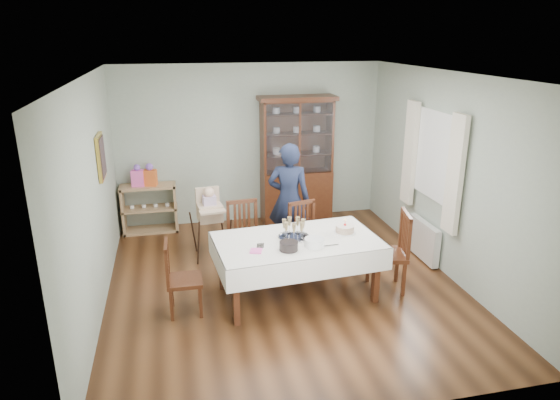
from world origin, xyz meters
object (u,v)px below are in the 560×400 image
object	(u,v)px
china_cabinet	(297,158)
chair_far_right	(307,251)
woman	(289,200)
birthday_cake	(345,229)
gift_bag_pink	(138,177)
champagne_tray	(294,233)
gift_bag_orange	(150,176)
chair_end_right	(387,267)
chair_far_left	(246,253)
chair_end_left	(184,292)
high_chair	(211,229)
sideboard	(150,208)
dining_table	(297,267)

from	to	relation	value
china_cabinet	chair_far_right	distance (m)	2.13
woman	birthday_cake	world-z (taller)	woman
chair_far_right	woman	bearing A→B (deg)	87.46
gift_bag_pink	champagne_tray	bearing A→B (deg)	-52.36
china_cabinet	gift_bag_orange	world-z (taller)	china_cabinet
chair_end_right	chair_far_left	bearing A→B (deg)	-103.80
champagne_tray	gift_bag_pink	world-z (taller)	gift_bag_pink
chair_far_right	gift_bag_pink	bearing A→B (deg)	126.47
chair_end_left	gift_bag_orange	distance (m)	2.82
chair_end_left	woman	bearing A→B (deg)	-47.99
birthday_cake	gift_bag_orange	world-z (taller)	gift_bag_orange
champagne_tray	birthday_cake	bearing A→B (deg)	1.56
woman	gift_bag_pink	distance (m)	2.56
chair_end_left	chair_end_right	bearing A→B (deg)	-88.44
high_chair	chair_end_left	bearing A→B (deg)	-112.78
sideboard	high_chair	xyz separation A→B (m)	(0.90, -1.17, 0.01)
dining_table	gift_bag_pink	world-z (taller)	gift_bag_pink
dining_table	chair_end_right	size ratio (longest dim) A/B	2.00
birthday_cake	gift_bag_pink	world-z (taller)	gift_bag_pink
chair_end_left	high_chair	xyz separation A→B (m)	(0.46, 1.55, 0.14)
sideboard	gift_bag_orange	size ratio (longest dim) A/B	2.43
chair_far_left	woman	world-z (taller)	woman
sideboard	gift_bag_pink	bearing A→B (deg)	-171.87
gift_bag_orange	sideboard	bearing A→B (deg)	159.57
sideboard	gift_bag_orange	bearing A→B (deg)	-20.43
chair_end_right	high_chair	xyz separation A→B (m)	(-2.12, 1.53, 0.10)
gift_bag_pink	chair_far_right	bearing A→B (deg)	-39.84
chair_far_right	chair_end_left	bearing A→B (deg)	-169.38
dining_table	chair_far_left	world-z (taller)	chair_far_left
dining_table	sideboard	size ratio (longest dim) A/B	2.32
dining_table	china_cabinet	size ratio (longest dim) A/B	0.96
woman	sideboard	bearing A→B (deg)	-15.65
china_cabinet	chair_far_right	world-z (taller)	china_cabinet
dining_table	chair_end_left	distance (m)	1.41
chair_far_left	chair_end_right	bearing A→B (deg)	-30.55
woman	high_chair	size ratio (longest dim) A/B	1.60
chair_far_left	birthday_cake	xyz separation A→B (m)	(1.17, -0.67, 0.51)
dining_table	china_cabinet	xyz separation A→B (m)	(0.65, 2.60, 0.74)
sideboard	gift_bag_pink	size ratio (longest dim) A/B	2.47
chair_end_left	gift_bag_orange	xyz separation A→B (m)	(-0.40, 2.70, 0.70)
sideboard	woman	world-z (taller)	woman
gift_bag_orange	gift_bag_pink	bearing A→B (deg)	180.00
dining_table	high_chair	xyz separation A→B (m)	(-0.94, 1.45, 0.03)
chair_far_right	high_chair	xyz separation A→B (m)	(-1.26, 0.78, 0.13)
sideboard	birthday_cake	world-z (taller)	birthday_cake
birthday_cake	dining_table	bearing A→B (deg)	-173.00
dining_table	chair_end_left	size ratio (longest dim) A/B	2.32
chair_end_right	woman	world-z (taller)	woman
chair_far_right	gift_bag_pink	xyz separation A→B (m)	(-2.31, 1.93, 0.68)
china_cabinet	gift_bag_orange	bearing A→B (deg)	179.96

